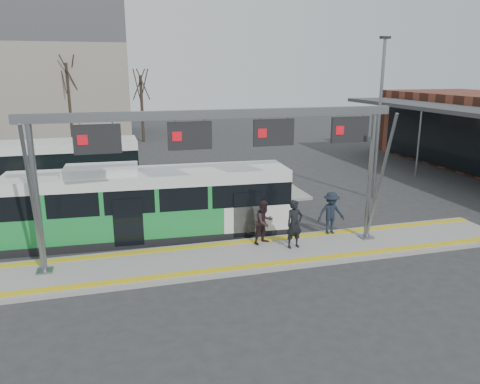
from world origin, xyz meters
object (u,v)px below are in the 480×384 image
object	(u,v)px
passenger_a	(294,224)
passenger_c	(331,213)
hero_bus	(151,204)
passenger_b	(264,222)
gantry	(223,140)

from	to	relation	value
passenger_a	passenger_c	world-z (taller)	passenger_a
hero_bus	passenger_b	distance (m)	4.68
gantry	hero_bus	xyz separation A→B (m)	(-2.35, 2.86, -2.90)
hero_bus	passenger_b	size ratio (longest dim) A/B	6.55
gantry	passenger_c	world-z (taller)	gantry
gantry	passenger_b	size ratio (longest dim) A/B	7.60
hero_bus	passenger_b	xyz separation A→B (m)	(4.07, -2.28, -0.39)
passenger_b	passenger_c	size ratio (longest dim) A/B	0.97
gantry	hero_bus	world-z (taller)	gantry
hero_bus	passenger_c	bearing A→B (deg)	-12.77
gantry	hero_bus	size ratio (longest dim) A/B	1.16
passenger_a	passenger_c	size ratio (longest dim) A/B	1.04
passenger_b	gantry	bearing A→B (deg)	173.22
hero_bus	passenger_a	distance (m)	5.86
passenger_b	passenger_c	world-z (taller)	passenger_c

